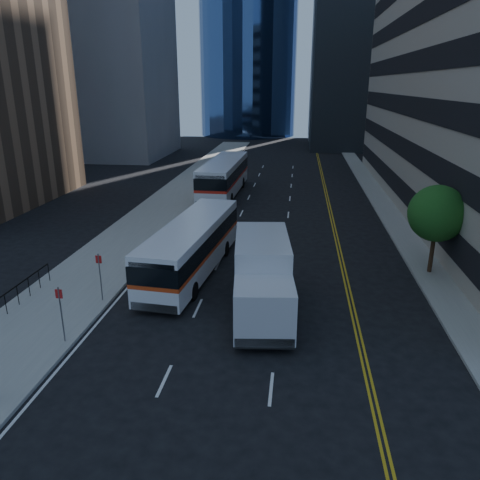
# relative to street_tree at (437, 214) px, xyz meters

# --- Properties ---
(ground) EXTENTS (160.00, 160.00, 0.00)m
(ground) POSITION_rel_street_tree_xyz_m (-9.00, -8.00, -3.64)
(ground) COLOR black
(ground) RESTS_ON ground
(sidewalk_west) EXTENTS (5.00, 90.00, 0.15)m
(sidewalk_west) POSITION_rel_street_tree_xyz_m (-19.50, 17.00, -3.57)
(sidewalk_west) COLOR gray
(sidewalk_west) RESTS_ON ground
(sidewalk_east) EXTENTS (2.00, 90.00, 0.15)m
(sidewalk_east) POSITION_rel_street_tree_xyz_m (-0.00, 17.00, -3.57)
(sidewalk_east) COLOR gray
(sidewalk_east) RESTS_ON ground
(midrise_west) EXTENTS (18.00, 18.00, 35.00)m
(midrise_west) POSITION_rel_street_tree_xyz_m (-37.00, 44.00, 13.86)
(midrise_west) COLOR gray
(midrise_west) RESTS_ON ground
(street_tree) EXTENTS (3.20, 3.20, 5.10)m
(street_tree) POSITION_rel_street_tree_xyz_m (0.00, 0.00, 0.00)
(street_tree) COLOR #332114
(street_tree) RESTS_ON sidewalk_east
(bus_front) EXTENTS (3.70, 11.94, 3.03)m
(bus_front) POSITION_rel_street_tree_xyz_m (-13.73, -1.47, -1.99)
(bus_front) COLOR white
(bus_front) RESTS_ON ground
(bus_rear) EXTENTS (3.23, 13.31, 3.41)m
(bus_rear) POSITION_rel_street_tree_xyz_m (-15.07, 18.84, -1.78)
(bus_rear) COLOR white
(bus_rear) RESTS_ON ground
(box_truck) EXTENTS (3.32, 7.64, 3.55)m
(box_truck) POSITION_rel_street_tree_xyz_m (-9.31, -6.10, -1.77)
(box_truck) COLOR silver
(box_truck) RESTS_ON ground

